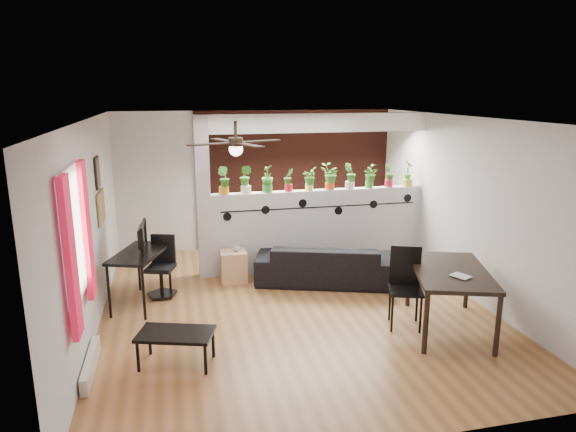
# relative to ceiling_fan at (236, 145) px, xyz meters

# --- Properties ---
(room_shell) EXTENTS (6.30, 7.10, 2.90)m
(room_shell) POSITION_rel_ceiling_fan_xyz_m (0.80, 0.30, -1.01)
(room_shell) COLOR brown
(room_shell) RESTS_ON ground
(partition_wall) EXTENTS (3.60, 0.18, 1.35)m
(partition_wall) POSITION_rel_ceiling_fan_xyz_m (1.60, 1.80, -1.64)
(partition_wall) COLOR #BCBCC1
(partition_wall) RESTS_ON ground
(ceiling_header) EXTENTS (3.60, 0.18, 0.30)m
(ceiling_header) POSITION_rel_ceiling_fan_xyz_m (1.60, 1.80, 0.14)
(ceiling_header) COLOR white
(ceiling_header) RESTS_ON room_shell
(pier_column) EXTENTS (0.22, 0.20, 2.60)m
(pier_column) POSITION_rel_ceiling_fan_xyz_m (-0.31, 1.80, -1.01)
(pier_column) COLOR #BCBCC1
(pier_column) RESTS_ON ground
(brick_panel) EXTENTS (3.90, 0.05, 2.60)m
(brick_panel) POSITION_rel_ceiling_fan_xyz_m (1.60, 3.27, -1.01)
(brick_panel) COLOR brown
(brick_panel) RESTS_ON ground
(vine_decal) EXTENTS (3.31, 0.01, 0.30)m
(vine_decal) POSITION_rel_ceiling_fan_xyz_m (1.60, 1.70, -1.23)
(vine_decal) COLOR black
(vine_decal) RESTS_ON partition_wall
(window_assembly) EXTENTS (0.09, 1.30, 1.55)m
(window_assembly) POSITION_rel_ceiling_fan_xyz_m (-1.76, -0.90, -0.81)
(window_assembly) COLOR white
(window_assembly) RESTS_ON room_shell
(baseboard_heater) EXTENTS (0.08, 1.00, 0.18)m
(baseboard_heater) POSITION_rel_ceiling_fan_xyz_m (-1.74, -0.90, -2.22)
(baseboard_heater) COLOR silver
(baseboard_heater) RESTS_ON ground
(corkboard) EXTENTS (0.03, 0.60, 0.45)m
(corkboard) POSITION_rel_ceiling_fan_xyz_m (-1.78, 1.25, -0.96)
(corkboard) COLOR olive
(corkboard) RESTS_ON room_shell
(framed_art) EXTENTS (0.03, 0.34, 0.44)m
(framed_art) POSITION_rel_ceiling_fan_xyz_m (-1.78, 1.20, -0.46)
(framed_art) COLOR #8C7259
(framed_art) RESTS_ON room_shell
(ceiling_fan) EXTENTS (1.19, 1.19, 0.43)m
(ceiling_fan) POSITION_rel_ceiling_fan_xyz_m (0.00, 0.00, 0.00)
(ceiling_fan) COLOR black
(ceiling_fan) RESTS_ON room_shell
(potted_plant_0) EXTENTS (0.29, 0.28, 0.44)m
(potted_plant_0) POSITION_rel_ceiling_fan_xyz_m (0.02, 1.80, -0.73)
(potted_plant_0) COLOR #C57E17
(potted_plant_0) RESTS_ON partition_wall
(potted_plant_1) EXTENTS (0.30, 0.30, 0.45)m
(potted_plant_1) POSITION_rel_ceiling_fan_xyz_m (0.37, 1.80, -0.72)
(potted_plant_1) COLOR white
(potted_plant_1) RESTS_ON partition_wall
(potted_plant_2) EXTENTS (0.26, 0.28, 0.44)m
(potted_plant_2) POSITION_rel_ceiling_fan_xyz_m (0.72, 1.80, -0.73)
(potted_plant_2) COLOR #448A32
(potted_plant_2) RESTS_ON partition_wall
(potted_plant_3) EXTENTS (0.21, 0.18, 0.38)m
(potted_plant_3) POSITION_rel_ceiling_fan_xyz_m (1.07, 1.80, -0.76)
(potted_plant_3) COLOR red
(potted_plant_3) RESTS_ON partition_wall
(potted_plant_4) EXTENTS (0.21, 0.23, 0.38)m
(potted_plant_4) POSITION_rel_ceiling_fan_xyz_m (1.42, 1.80, -0.76)
(potted_plant_4) COLOR #E4CF50
(potted_plant_4) RESTS_ON partition_wall
(potted_plant_5) EXTENTS (0.24, 0.20, 0.43)m
(potted_plant_5) POSITION_rel_ceiling_fan_xyz_m (1.78, 1.80, -0.74)
(potted_plant_5) COLOR #DE4A1A
(potted_plant_5) RESTS_ON partition_wall
(potted_plant_6) EXTENTS (0.24, 0.21, 0.43)m
(potted_plant_6) POSITION_rel_ceiling_fan_xyz_m (2.13, 1.80, -0.74)
(potted_plant_6) COLOR silver
(potted_plant_6) RESTS_ON partition_wall
(potted_plant_7) EXTENTS (0.17, 0.21, 0.39)m
(potted_plant_7) POSITION_rel_ceiling_fan_xyz_m (2.48, 1.80, -0.76)
(potted_plant_7) COLOR #428A32
(potted_plant_7) RESTS_ON partition_wall
(potted_plant_8) EXTENTS (0.19, 0.15, 0.39)m
(potted_plant_8) POSITION_rel_ceiling_fan_xyz_m (2.83, 1.80, -0.76)
(potted_plant_8) COLOR red
(potted_plant_8) RESTS_ON partition_wall
(potted_plant_9) EXTENTS (0.21, 0.25, 0.46)m
(potted_plant_9) POSITION_rel_ceiling_fan_xyz_m (3.18, 1.80, -0.72)
(potted_plant_9) COLOR gold
(potted_plant_9) RESTS_ON partition_wall
(sofa) EXTENTS (2.20, 1.41, 0.60)m
(sofa) POSITION_rel_ceiling_fan_xyz_m (1.51, 1.10, -2.01)
(sofa) COLOR black
(sofa) RESTS_ON ground
(cube_shelf) EXTENTS (0.41, 0.36, 0.49)m
(cube_shelf) POSITION_rel_ceiling_fan_xyz_m (0.10, 1.46, -2.07)
(cube_shelf) COLOR tan
(cube_shelf) RESTS_ON ground
(cup) EXTENTS (0.13, 0.13, 0.09)m
(cup) POSITION_rel_ceiling_fan_xyz_m (0.15, 1.46, -1.78)
(cup) COLOR gray
(cup) RESTS_ON cube_shelf
(computer_desk) EXTENTS (0.89, 1.19, 0.77)m
(computer_desk) POSITION_rel_ceiling_fan_xyz_m (-1.28, 0.86, -1.62)
(computer_desk) COLOR black
(computer_desk) RESTS_ON ground
(monitor) EXTENTS (0.36, 0.07, 0.21)m
(monitor) POSITION_rel_ceiling_fan_xyz_m (-1.28, 1.01, -1.44)
(monitor) COLOR black
(monitor) RESTS_ON computer_desk
(office_chair) EXTENTS (0.47, 0.47, 0.88)m
(office_chair) POSITION_rel_ceiling_fan_xyz_m (-0.99, 1.13, -1.92)
(office_chair) COLOR black
(office_chair) RESTS_ON ground
(dining_table) EXTENTS (1.28, 1.65, 0.79)m
(dining_table) POSITION_rel_ceiling_fan_xyz_m (2.55, -0.81, -1.61)
(dining_table) COLOR black
(dining_table) RESTS_ON ground
(book) EXTENTS (0.24, 0.27, 0.02)m
(book) POSITION_rel_ceiling_fan_xyz_m (2.45, -1.11, -1.51)
(book) COLOR gray
(book) RESTS_ON dining_table
(folding_chair) EXTENTS (0.53, 0.53, 1.02)m
(folding_chair) POSITION_rel_ceiling_fan_xyz_m (2.07, -0.55, -1.71)
(folding_chair) COLOR black
(folding_chair) RESTS_ON ground
(coffee_table) EXTENTS (0.92, 0.68, 0.38)m
(coffee_table) POSITION_rel_ceiling_fan_xyz_m (-0.83, -0.94, -1.97)
(coffee_table) COLOR black
(coffee_table) RESTS_ON ground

